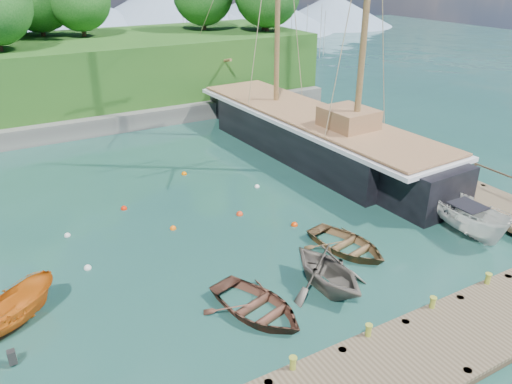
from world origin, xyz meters
TOP-DOWN VIEW (x-y plane):
  - ground at (0.00, 0.00)m, footprint 160.00×160.00m
  - dock_near at (2.00, -6.50)m, footprint 20.00×3.20m
  - dock_east at (11.50, 7.00)m, footprint 3.20×24.00m
  - bollard_0 at (-4.00, -5.10)m, footprint 0.26×0.26m
  - bollard_1 at (-1.00, -5.10)m, footprint 0.26×0.26m
  - bollard_2 at (2.00, -5.10)m, footprint 0.26×0.26m
  - bollard_3 at (5.00, -5.10)m, footprint 0.26×0.26m
  - rowboat_0 at (-3.28, -1.62)m, footprint 3.98×4.79m
  - rowboat_1 at (-0.08, -1.64)m, footprint 3.48×3.99m
  - rowboat_2 at (2.46, 0.23)m, footprint 3.66×4.53m
  - motorboat_orange at (-11.36, 1.99)m, footprint 4.14×3.18m
  - cabin_boat_white at (8.49, -1.20)m, footprint 2.58×5.25m
  - schooner at (8.28, 11.30)m, footprint 6.38×28.98m
  - mooring_buoy_0 at (-8.10, 4.53)m, footprint 0.32×0.32m
  - mooring_buoy_1 at (-3.67, 6.00)m, footprint 0.32×0.32m
  - mooring_buoy_2 at (-0.13, 5.72)m, footprint 0.36×0.36m
  - mooring_buoy_3 at (2.37, 8.29)m, footprint 0.29×0.29m
  - mooring_buoy_4 at (-5.15, 9.32)m, footprint 0.33×0.33m
  - mooring_buoy_5 at (-0.58, 12.15)m, footprint 0.33×0.33m
  - mooring_buoy_6 at (-8.32, 7.84)m, footprint 0.30×0.30m
  - mooring_buoy_7 at (1.70, 3.37)m, footprint 0.34×0.34m
  - distant_ridge at (4.30, 70.00)m, footprint 117.00×40.00m

SIDE VIEW (x-z plane):
  - ground at x=0.00m, z-range 0.00..0.00m
  - bollard_0 at x=-4.00m, z-range -0.23..0.23m
  - bollard_1 at x=-1.00m, z-range -0.23..0.23m
  - bollard_2 at x=2.00m, z-range -0.23..0.23m
  - bollard_3 at x=5.00m, z-range -0.23..0.23m
  - rowboat_0 at x=-3.28m, z-range -0.43..0.43m
  - rowboat_1 at x=-0.08m, z-range -1.02..1.02m
  - rowboat_2 at x=2.46m, z-range -0.42..0.42m
  - motorboat_orange at x=-11.36m, z-range -0.76..0.76m
  - cabin_boat_white at x=8.49m, z-range -0.97..0.97m
  - mooring_buoy_0 at x=-8.10m, z-range -0.16..0.16m
  - mooring_buoy_1 at x=-3.67m, z-range -0.16..0.16m
  - mooring_buoy_2 at x=-0.13m, z-range -0.18..0.18m
  - mooring_buoy_3 at x=2.37m, z-range -0.15..0.15m
  - mooring_buoy_4 at x=-5.15m, z-range -0.17..0.17m
  - mooring_buoy_5 at x=-0.58m, z-range -0.17..0.17m
  - mooring_buoy_6 at x=-8.32m, z-range -0.15..0.15m
  - mooring_buoy_7 at x=1.70m, z-range -0.17..0.17m
  - dock_near at x=2.00m, z-range -0.12..0.98m
  - dock_east at x=11.50m, z-range -0.12..0.98m
  - schooner at x=8.28m, z-range -9.55..11.93m
  - distant_ridge at x=4.30m, z-range -0.65..9.35m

